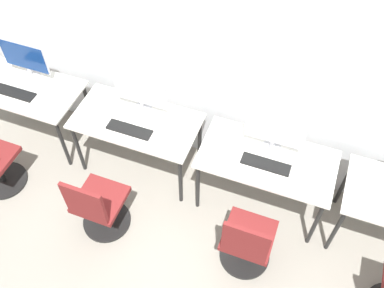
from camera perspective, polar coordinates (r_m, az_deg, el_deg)
The scene contains 16 objects.
ground_plane at distance 4.51m, azimuth -0.60°, elevation -8.32°, with size 20.00×20.00×0.00m, color gray.
wall_back at distance 3.91m, azimuth 3.44°, elevation 11.67°, with size 12.00×0.05×2.80m.
desk_far_left at distance 4.95m, azimuth -21.55°, elevation 6.45°, with size 1.25×0.66×0.74m.
monitor_far_left at distance 4.85m, azimuth -21.41°, elevation 10.56°, with size 0.54×0.19×0.43m.
keyboard_far_left at distance 4.84m, azimuth -22.55°, elevation 6.34°, with size 0.45×0.13×0.02m.
mouse_far_left at distance 4.68m, azimuth -19.64°, elevation 5.78°, with size 0.06×0.09×0.03m.
desk_left at distance 4.32m, azimuth -7.40°, elevation 2.47°, with size 1.25×0.66×0.74m.
monitor_left at distance 4.19m, azimuth -6.91°, elevation 6.81°, with size 0.54×0.19×0.43m.
keyboard_left at distance 4.18m, azimuth -8.34°, elevation 1.92°, with size 0.45×0.13×0.02m.
mouse_left at distance 4.07m, azimuth -4.55°, elevation 0.77°, with size 0.06×0.09×0.03m.
office_chair_left at distance 4.17m, azimuth -12.35°, elevation -8.27°, with size 0.48×0.48×0.90m.
desk_right at distance 4.05m, azimuth 9.89°, elevation -2.61°, with size 1.25×0.66×0.74m.
monitor_right at distance 3.89m, azimuth 10.98°, elevation 1.55°, with size 0.54×0.19×0.43m.
keyboard_right at distance 3.94m, azimuth 9.80°, elevation -2.66°, with size 0.45×0.13×0.02m.
mouse_right at distance 3.92m, azimuth 13.71°, elevation -3.88°, with size 0.06×0.09×0.03m.
office_chair_right at distance 3.94m, azimuth 7.27°, elevation -13.06°, with size 0.48×0.48×0.90m.
Camera 1 is at (0.85, -2.10, 3.90)m, focal length 40.00 mm.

